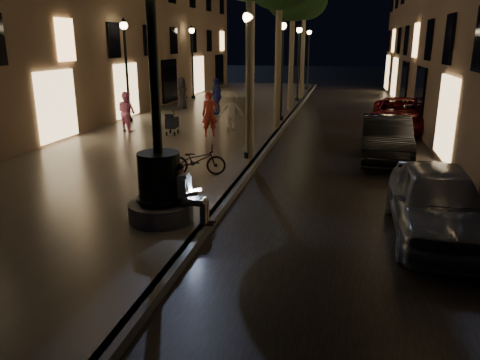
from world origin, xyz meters
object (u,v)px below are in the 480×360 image
(tree_far, at_px, (305,2))
(pedestrian_blue, at_px, (216,96))
(lamp_curb_b, at_px, (282,57))
(pedestrian_pink, at_px, (127,112))
(seated_man_laptop, at_px, (187,191))
(lamp_curb_a, at_px, (248,65))
(lamp_left_c, at_px, (192,53))
(lamp_left_b, at_px, (126,57))
(lamp_curb_d, at_px, (309,51))
(pedestrian_red, at_px, (210,114))
(car_front, at_px, (437,202))
(bicycle, at_px, (197,160))
(pedestrian_white, at_px, (231,111))
(stroller, at_px, (172,123))
(car_second, at_px, (386,139))
(lamp_curb_c, at_px, (299,53))
(car_third, at_px, (398,114))
(fountain_lamppost, at_px, (159,175))
(pedestrian_dark, at_px, (182,93))

(tree_far, bearing_deg, pedestrian_blue, -112.87)
(lamp_curb_b, relative_size, pedestrian_pink, 2.83)
(seated_man_laptop, height_order, lamp_curb_a, lamp_curb_a)
(lamp_left_c, bearing_deg, lamp_left_b, -90.00)
(seated_man_laptop, relative_size, lamp_curb_a, 0.27)
(seated_man_laptop, bearing_deg, lamp_curb_d, 89.83)
(lamp_curb_a, height_order, pedestrian_blue, lamp_curb_a)
(pedestrian_red, bearing_deg, tree_far, 55.89)
(tree_far, relative_size, car_front, 1.70)
(lamp_curb_d, height_order, pedestrian_pink, lamp_curb_d)
(lamp_curb_a, distance_m, lamp_curb_b, 8.00)
(seated_man_laptop, height_order, pedestrian_blue, pedestrian_blue)
(car_front, bearing_deg, bicycle, 156.04)
(seated_man_laptop, bearing_deg, pedestrian_white, 98.75)
(seated_man_laptop, xyz_separation_m, lamp_left_b, (-7.01, 12.00, 2.35))
(stroller, xyz_separation_m, car_second, (8.38, -1.80, 0.04))
(lamp_left_c, xyz_separation_m, bicycle, (6.08, -18.39, -2.60))
(lamp_curb_a, distance_m, lamp_left_c, 17.50)
(lamp_curb_c, relative_size, pedestrian_white, 2.81)
(car_third, relative_size, bicycle, 3.14)
(fountain_lamppost, bearing_deg, lamp_left_c, 106.22)
(lamp_curb_a, xyz_separation_m, car_third, (5.50, 7.72, -2.51))
(seated_man_laptop, distance_m, pedestrian_white, 10.92)
(seated_man_laptop, relative_size, pedestrian_white, 0.76)
(lamp_curb_b, bearing_deg, lamp_curb_d, 90.00)
(car_third, relative_size, pedestrian_white, 3.06)
(car_second, distance_m, car_third, 6.37)
(pedestrian_pink, bearing_deg, pedestrian_blue, -88.58)
(lamp_curb_d, relative_size, pedestrian_dark, 2.71)
(lamp_left_b, bearing_deg, lamp_curb_d, 68.47)
(stroller, xyz_separation_m, pedestrian_red, (1.61, 0.09, 0.40))
(car_front, bearing_deg, lamp_left_c, 120.41)
(lamp_curb_c, xyz_separation_m, lamp_curb_d, (0.00, 8.00, 0.00))
(pedestrian_blue, distance_m, pedestrian_dark, 3.10)
(lamp_curb_a, xyz_separation_m, pedestrian_pink, (-6.06, 3.58, -2.18))
(stroller, xyz_separation_m, pedestrian_blue, (0.27, 6.01, 0.45))
(pedestrian_pink, bearing_deg, seated_man_laptop, 146.68)
(lamp_curb_a, height_order, car_second, lamp_curb_a)
(tree_far, relative_size, car_second, 1.66)
(tree_far, bearing_deg, bicycle, -93.10)
(stroller, relative_size, pedestrian_red, 0.56)
(car_second, height_order, pedestrian_blue, pedestrian_blue)
(lamp_curb_d, height_order, lamp_left_b, same)
(tree_far, height_order, lamp_curb_c, tree_far)
(lamp_curb_a, distance_m, car_third, 9.80)
(pedestrian_pink, bearing_deg, car_front, 166.55)
(seated_man_laptop, bearing_deg, pedestrian_blue, 103.04)
(pedestrian_dark, bearing_deg, stroller, -157.54)
(pedestrian_pink, xyz_separation_m, pedestrian_blue, (2.44, 5.65, 0.10))
(seated_man_laptop, height_order, lamp_left_b, lamp_left_b)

